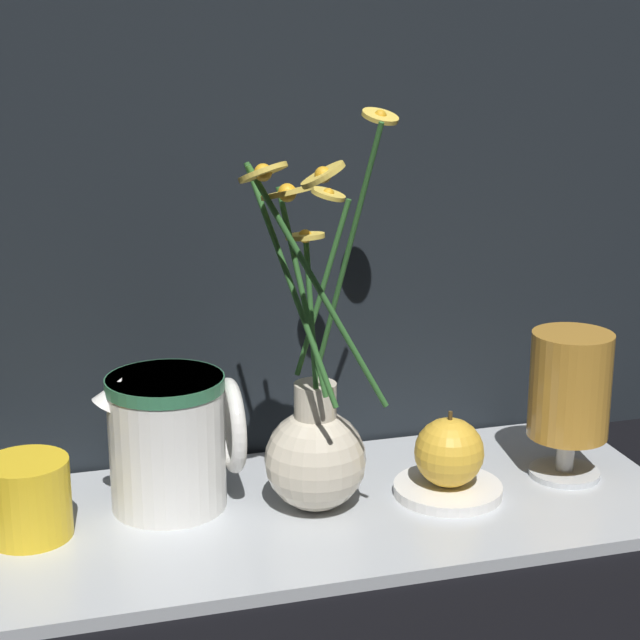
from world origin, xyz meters
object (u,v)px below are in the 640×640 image
yellow_mug (25,499)px  vase_with_flowers (316,441)px  ceramic_pitcher (170,436)px  tea_glass (569,389)px  orange_fruit (449,452)px

yellow_mug → vase_with_flowers: bearing=-4.0°
vase_with_flowers → ceramic_pitcher: vase_with_flowers is taller
ceramic_pitcher → tea_glass: 0.39m
ceramic_pitcher → tea_glass: size_ratio=0.92×
tea_glass → ceramic_pitcher: bearing=174.2°
vase_with_flowers → yellow_mug: (-0.26, 0.02, -0.03)m
yellow_mug → tea_glass: (0.52, -0.01, 0.06)m
ceramic_pitcher → orange_fruit: size_ratio=1.84×
orange_fruit → yellow_mug: bearing=176.9°
yellow_mug → ceramic_pitcher: size_ratio=0.62×
yellow_mug → tea_glass: tea_glass is taller
orange_fruit → ceramic_pitcher: bearing=169.1°
tea_glass → yellow_mug: bearing=178.8°
vase_with_flowers → ceramic_pitcher: 0.14m
tea_glass → orange_fruit: 0.14m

